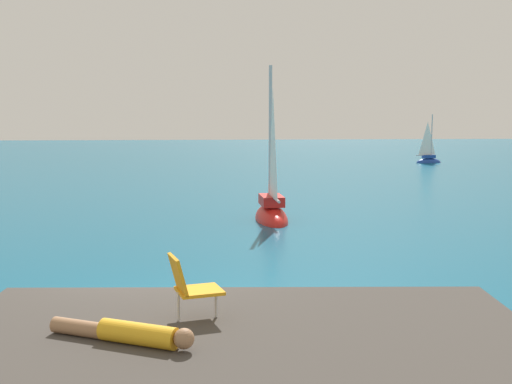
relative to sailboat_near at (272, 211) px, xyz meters
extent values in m
plane|color=#0F5675|center=(-3.01, -10.07, -0.31)|extent=(160.00, 160.00, 0.00)
cube|color=#423D38|center=(-1.78, -13.60, 0.22)|extent=(6.99, 3.86, 1.05)
cube|color=#46373C|center=(-1.14, -12.08, -0.31)|extent=(1.49, 1.32, 0.88)
cube|color=#443835|center=(-4.35, -12.13, -0.31)|extent=(1.34, 1.52, 1.05)
ellipsoid|color=red|center=(0.00, 0.02, -0.31)|extent=(1.15, 3.00, 1.02)
cube|color=red|center=(0.00, 0.02, 0.37)|extent=(0.77, 1.33, 0.33)
cylinder|color=#B7B7BC|center=(-0.01, 0.29, 2.51)|extent=(0.11, 0.11, 4.62)
cylinder|color=#B2B2B7|center=(0.03, -0.63, 0.53)|extent=(0.18, 1.85, 0.09)
pyramid|color=white|center=(0.01, -0.22, 2.33)|extent=(0.12, 1.48, 3.51)
ellipsoid|color=#193D99|center=(14.23, 24.52, -0.31)|extent=(2.16, 1.20, 0.70)
cube|color=#193D99|center=(14.23, 24.52, 0.16)|extent=(0.99, 0.70, 0.23)
cylinder|color=#B7B7BC|center=(14.41, 24.57, 1.65)|extent=(0.08, 0.08, 3.20)
cylinder|color=#B2B2B7|center=(13.79, 24.41, 0.27)|extent=(1.25, 0.38, 0.06)
pyramid|color=white|center=(14.07, 24.48, 1.52)|extent=(1.00, 0.29, 2.43)
cylinder|color=gold|center=(-2.92, -14.10, 0.86)|extent=(0.91, 0.61, 0.24)
cylinder|color=#9E704C|center=(-3.60, -13.77, 0.83)|extent=(0.71, 0.47, 0.18)
sphere|color=#9E704C|center=(-2.43, -14.34, 0.88)|extent=(0.22, 0.22, 0.22)
cube|color=orange|center=(-2.27, -13.28, 1.09)|extent=(0.63, 0.60, 0.04)
cube|color=orange|center=(-2.53, -13.35, 1.32)|extent=(0.27, 0.50, 0.45)
cylinder|color=silver|center=(-2.07, -13.23, 0.92)|extent=(0.04, 0.04, 0.35)
cylinder|color=silver|center=(-2.53, -13.35, 0.92)|extent=(0.04, 0.04, 0.35)
camera|label=1|loc=(-2.19, -20.70, 3.19)|focal=44.31mm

